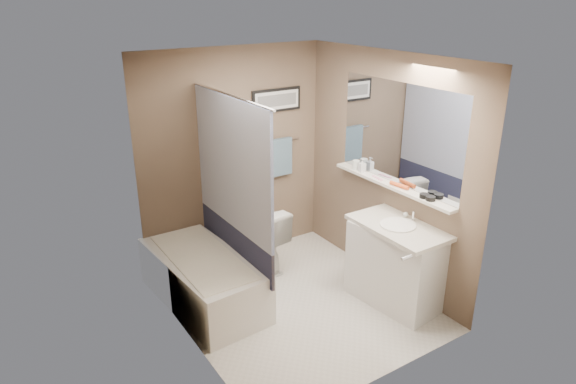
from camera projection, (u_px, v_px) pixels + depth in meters
ground at (296, 303)px, 5.14m from camera, size 2.50×2.50×0.00m
ceiling at (298, 60)px, 4.27m from camera, size 2.20×2.50×0.04m
wall_back at (235, 158)px, 5.66m from camera, size 2.20×0.04×2.40m
wall_front at (391, 243)px, 3.74m from camera, size 2.20×0.04×2.40m
wall_left at (186, 218)px, 4.15m from camera, size 0.04×2.50×2.40m
wall_right at (384, 171)px, 5.25m from camera, size 0.04×2.50×2.40m
tile_surround at (165, 220)px, 4.61m from camera, size 0.02×1.55×2.00m
curtain_rod at (229, 95)px, 4.57m from camera, size 0.02×1.55×0.02m
curtain_upper at (232, 164)px, 4.81m from camera, size 0.03×1.45×1.28m
curtain_lower at (235, 242)px, 5.11m from camera, size 0.03×1.45×0.36m
mirror at (399, 134)px, 4.98m from camera, size 0.02×1.60×1.00m
shelf at (391, 185)px, 5.14m from camera, size 0.12×1.60×0.03m
towel_bar at (278, 142)px, 5.89m from camera, size 0.60×0.02×0.02m
towel at (279, 157)px, 5.94m from camera, size 0.34×0.05×0.44m
art_frame at (276, 100)px, 5.73m from camera, size 0.62×0.02×0.26m
art_mat at (277, 100)px, 5.72m from camera, size 0.56×0.00×0.20m
art_image at (277, 100)px, 5.71m from camera, size 0.50×0.00×0.13m
door at (441, 249)px, 4.08m from camera, size 0.80×0.02×2.00m
door_handle at (407, 258)px, 3.95m from camera, size 0.10×0.02×0.02m
bathtub at (203, 279)px, 5.09m from camera, size 0.81×1.55×0.50m
tub_rim at (202, 257)px, 4.99m from camera, size 0.56×1.36×0.02m
toilet at (258, 238)px, 5.67m from camera, size 0.51×0.77×0.74m
vanity at (396, 266)px, 5.04m from camera, size 0.61×0.95×0.80m
countertop at (398, 227)px, 4.88m from camera, size 0.54×0.96×0.04m
sink_basin at (398, 225)px, 4.86m from camera, size 0.34×0.34×0.01m
faucet_spout at (413, 216)px, 4.95m from camera, size 0.02×0.02×0.10m
faucet_knob at (406, 214)px, 5.04m from camera, size 0.05×0.05×0.05m
candle_bowl_near at (430, 198)px, 4.72m from camera, size 0.09×0.09×0.04m
candle_bowl_far at (424, 196)px, 4.78m from camera, size 0.09×0.09×0.04m
hair_brush_front at (399, 185)px, 5.04m from camera, size 0.07×0.22×0.04m
pink_comb at (377, 178)px, 5.29m from camera, size 0.05×0.16×0.01m
glass_jar at (356, 165)px, 5.54m from camera, size 0.08×0.08×0.10m
soap_bottle at (362, 165)px, 5.46m from camera, size 0.07×0.07×0.14m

